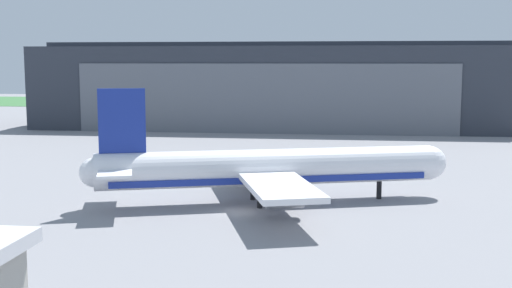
% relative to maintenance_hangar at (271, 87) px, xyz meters
% --- Properties ---
extents(ground_plane, '(440.00, 440.00, 0.00)m').
position_rel_maintenance_hangar_xyz_m(ground_plane, '(5.92, -86.13, -9.29)').
color(ground_plane, gray).
extents(grass_field_strip, '(440.00, 56.00, 0.08)m').
position_rel_maintenance_hangar_xyz_m(grass_field_strip, '(5.92, 83.56, -9.25)').
color(grass_field_strip, '#3F7540').
rests_on(grass_field_strip, ground_plane).
extents(maintenance_hangar, '(105.30, 29.91, 19.50)m').
position_rel_maintenance_hangar_xyz_m(maintenance_hangar, '(0.00, 0.00, 0.00)').
color(maintenance_hangar, '#2D333D').
rests_on(maintenance_hangar, ground_plane).
extents(airliner_near_left, '(38.04, 30.72, 12.42)m').
position_rel_maintenance_hangar_xyz_m(airliner_near_left, '(8.62, -81.68, -5.53)').
color(airliner_near_left, white).
rests_on(airliner_near_left, ground_plane).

